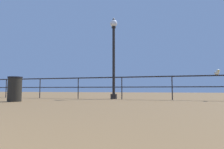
% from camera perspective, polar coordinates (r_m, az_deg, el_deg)
% --- Properties ---
extents(pier_railing, '(25.17, 0.05, 0.98)m').
position_cam_1_polar(pier_railing, '(8.57, 2.87, -2.31)').
color(pier_railing, '#262324').
rests_on(pier_railing, ground_plane).
extents(lamppost_center, '(0.33, 0.33, 3.75)m').
position_cam_1_polar(lamppost_center, '(9.05, 0.49, 6.44)').
color(lamppost_center, black).
rests_on(lamppost_center, ground_plane).
extents(seagull_on_rail, '(0.21, 0.44, 0.21)m').
position_cam_1_polar(seagull_on_rail, '(8.49, 28.18, 0.55)').
color(seagull_on_rail, silver).
rests_on(seagull_on_rail, pier_railing).
extents(trash_bin, '(0.49, 0.49, 0.87)m').
position_cam_1_polar(trash_bin, '(7.70, -26.38, -3.80)').
color(trash_bin, black).
rests_on(trash_bin, ground_plane).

